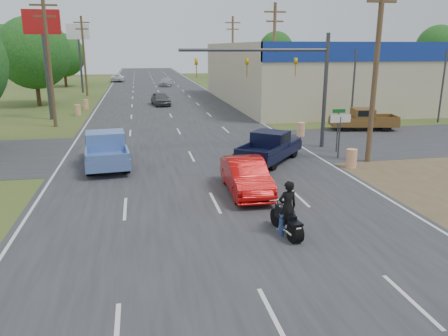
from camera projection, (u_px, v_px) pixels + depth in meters
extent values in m
plane|color=#2F441B|center=(273.00, 318.00, 10.29)|extent=(200.00, 200.00, 0.00)
cube|color=#2D2D30|center=(165.00, 105.00, 48.12)|extent=(15.00, 180.00, 0.02)
cube|color=#2D2D30|center=(188.00, 149.00, 27.31)|extent=(120.00, 10.00, 0.02)
cube|color=brown|center=(425.00, 175.00, 21.77)|extent=(8.00, 18.00, 0.01)
cube|color=#B7A88C|center=(428.00, 72.00, 53.13)|extent=(50.00, 28.00, 6.60)
cylinder|color=#4C3823|center=(376.00, 70.00, 23.00)|extent=(0.28, 0.28, 10.00)
cube|color=#4C3823|center=(382.00, 1.00, 22.09)|extent=(1.60, 0.14, 0.14)
cylinder|color=#4C3823|center=(274.00, 60.00, 40.02)|extent=(0.28, 0.28, 10.00)
cube|color=#4C3823|center=(275.00, 12.00, 38.90)|extent=(2.00, 0.14, 0.14)
cube|color=#4C3823|center=(275.00, 21.00, 39.12)|extent=(1.60, 0.14, 0.14)
cylinder|color=#4C3823|center=(233.00, 56.00, 57.05)|extent=(0.28, 0.28, 10.00)
cube|color=#4C3823|center=(233.00, 23.00, 55.93)|extent=(2.00, 0.14, 0.14)
cube|color=#4C3823|center=(233.00, 29.00, 56.14)|extent=(1.60, 0.14, 0.14)
cylinder|color=#4C3823|center=(49.00, 63.00, 33.69)|extent=(0.28, 0.28, 10.00)
cube|color=#4C3823|center=(43.00, 5.00, 32.56)|extent=(2.00, 0.14, 0.14)
cube|color=#4C3823|center=(44.00, 16.00, 32.78)|extent=(1.60, 0.14, 0.14)
cylinder|color=#4C3823|center=(84.00, 57.00, 56.39)|extent=(0.28, 0.28, 10.00)
cube|color=#4C3823|center=(81.00, 22.00, 55.27)|extent=(2.00, 0.14, 0.14)
cube|color=#4C3823|center=(82.00, 29.00, 55.48)|extent=(1.60, 0.14, 0.14)
cylinder|color=#422D19|center=(38.00, 91.00, 47.10)|extent=(0.44, 0.44, 3.24)
sphere|color=#144918|center=(34.00, 53.00, 46.04)|extent=(7.56, 7.56, 7.56)
cylinder|color=#422D19|center=(65.00, 78.00, 69.72)|extent=(0.44, 0.44, 2.88)
sphere|color=#144918|center=(63.00, 55.00, 68.78)|extent=(6.72, 6.72, 6.72)
cylinder|color=#422D19|center=(435.00, 70.00, 86.15)|extent=(0.44, 0.44, 3.60)
sphere|color=#144918|center=(438.00, 47.00, 84.97)|extent=(8.40, 8.40, 8.40)
cylinder|color=#422D19|center=(276.00, 66.00, 105.22)|extent=(0.44, 0.44, 3.42)
sphere|color=#144918|center=(276.00, 48.00, 104.10)|extent=(7.98, 7.98, 7.98)
cylinder|color=#422D19|center=(9.00, 68.00, 94.12)|extent=(0.44, 0.44, 3.78)
sphere|color=#144918|center=(6.00, 46.00, 92.88)|extent=(8.82, 8.82, 8.82)
cylinder|color=orange|center=(351.00, 158.00, 22.98)|extent=(0.56, 0.56, 1.00)
cylinder|color=orange|center=(301.00, 129.00, 31.09)|extent=(0.56, 0.56, 1.00)
cylinder|color=orange|center=(78.00, 110.00, 40.75)|extent=(0.56, 0.56, 1.00)
cylinder|color=orange|center=(86.00, 105.00, 44.59)|extent=(0.56, 0.56, 1.00)
cylinder|color=#3F3F44|center=(46.00, 67.00, 37.42)|extent=(0.30, 0.30, 9.00)
cube|color=#B21414|center=(42.00, 22.00, 36.43)|extent=(3.00, 0.35, 2.00)
cylinder|color=#3F3F44|center=(80.00, 60.00, 60.12)|extent=(0.30, 0.30, 9.00)
cube|color=white|center=(78.00, 32.00, 59.13)|extent=(3.00, 0.35, 2.00)
cylinder|color=#3F3F44|center=(339.00, 138.00, 24.72)|extent=(0.08, 0.08, 2.40)
cube|color=white|center=(341.00, 119.00, 24.42)|extent=(1.20, 0.05, 0.45)
cylinder|color=#3F3F44|center=(337.00, 133.00, 26.25)|extent=(0.08, 0.08, 2.40)
cube|color=#0C591E|center=(339.00, 111.00, 25.90)|extent=(0.80, 0.04, 0.22)
cylinder|color=#3F3F44|center=(325.00, 92.00, 27.00)|extent=(0.24, 0.24, 7.00)
cylinder|color=#3F3F44|center=(255.00, 50.00, 25.50)|extent=(9.00, 0.18, 0.18)
imported|color=gold|center=(296.00, 58.00, 26.08)|extent=(0.18, 0.40, 1.10)
imported|color=gold|center=(247.00, 58.00, 25.53)|extent=(0.18, 0.40, 1.10)
imported|color=gold|center=(196.00, 58.00, 24.98)|extent=(0.18, 0.40, 1.10)
imported|color=#B90808|center=(246.00, 177.00, 18.89)|extent=(1.70, 4.59, 1.50)
cylinder|color=black|center=(295.00, 233.00, 14.17)|extent=(0.41, 0.69, 0.65)
cylinder|color=black|center=(276.00, 218.00, 15.47)|extent=(0.22, 0.66, 0.65)
cube|color=black|center=(285.00, 217.00, 14.77)|extent=(0.40, 1.20, 0.29)
cube|color=black|center=(282.00, 209.00, 14.94)|extent=(0.34, 0.57, 0.22)
cube|color=black|center=(289.00, 216.00, 14.46)|extent=(0.37, 0.58, 0.10)
cylinder|color=white|center=(278.00, 200.00, 15.14)|extent=(0.64, 0.15, 0.05)
cube|color=white|center=(299.00, 229.00, 13.92)|extent=(0.18, 0.05, 0.12)
imported|color=black|center=(287.00, 210.00, 14.55)|extent=(0.73, 0.54, 1.83)
cylinder|color=black|center=(89.00, 152.00, 24.63)|extent=(0.40, 0.88, 0.86)
cylinder|color=black|center=(122.00, 150.00, 25.13)|extent=(0.40, 0.88, 0.86)
cylinder|color=black|center=(89.00, 167.00, 21.55)|extent=(0.40, 0.88, 0.86)
cylinder|color=black|center=(126.00, 165.00, 22.05)|extent=(0.40, 0.88, 0.86)
cube|color=#597ABF|center=(106.00, 154.00, 23.28)|extent=(2.67, 5.74, 0.56)
cube|color=#597ABF|center=(105.00, 141.00, 24.72)|extent=(2.23, 2.30, 0.19)
cube|color=#597ABF|center=(105.00, 140.00, 23.19)|extent=(2.12, 1.85, 0.91)
cube|color=black|center=(105.00, 137.00, 23.14)|extent=(2.13, 1.52, 0.48)
cube|color=#597ABF|center=(108.00, 158.00, 20.65)|extent=(1.97, 0.28, 0.32)
cylinder|color=black|center=(267.00, 148.00, 25.86)|extent=(0.73, 0.79, 0.79)
cylinder|color=black|center=(293.00, 151.00, 25.09)|extent=(0.73, 0.79, 0.79)
cylinder|color=black|center=(244.00, 159.00, 23.27)|extent=(0.73, 0.79, 0.79)
cylinder|color=black|center=(272.00, 163.00, 22.51)|extent=(0.73, 0.79, 0.79)
cube|color=black|center=(269.00, 151.00, 24.13)|extent=(4.78, 5.18, 0.51)
cube|color=black|center=(280.00, 140.00, 25.33)|extent=(2.68, 2.69, 0.18)
cube|color=black|center=(271.00, 139.00, 24.03)|extent=(2.37, 2.33, 0.83)
cube|color=black|center=(271.00, 136.00, 23.99)|extent=(2.20, 2.12, 0.44)
cube|color=black|center=(250.00, 154.00, 21.91)|extent=(1.44, 1.22, 0.29)
cylinder|color=black|center=(346.00, 127.00, 32.82)|extent=(0.81, 0.44, 0.77)
cylinder|color=black|center=(341.00, 123.00, 34.37)|extent=(0.81, 0.44, 0.77)
cylinder|color=black|center=(386.00, 127.00, 32.78)|extent=(0.81, 0.44, 0.77)
cylinder|color=black|center=(379.00, 123.00, 34.33)|extent=(0.81, 0.44, 0.77)
cube|color=brown|center=(363.00, 122.00, 33.52)|extent=(5.27, 2.89, 0.50)
cube|color=brown|center=(344.00, 118.00, 33.45)|extent=(2.22, 2.17, 0.17)
cube|color=brown|center=(363.00, 114.00, 33.35)|extent=(1.82, 2.03, 0.81)
cube|color=black|center=(363.00, 112.00, 33.31)|extent=(1.54, 2.01, 0.43)
cube|color=brown|center=(396.00, 117.00, 33.39)|extent=(0.43, 1.74, 0.29)
imported|color=#515055|center=(161.00, 99.00, 47.68)|extent=(2.23, 4.40, 1.44)
imported|color=#A9A9AE|center=(166.00, 82.00, 71.45)|extent=(2.42, 4.85, 1.35)
imported|color=white|center=(118.00, 78.00, 80.77)|extent=(2.41, 5.06, 1.39)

